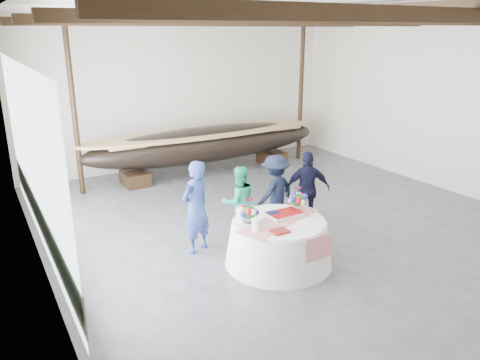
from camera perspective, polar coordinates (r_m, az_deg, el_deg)
floor at (r=10.20m, az=7.05°, el=-5.89°), size 10.00×12.00×0.01m
wall_back at (r=14.67m, az=-7.02°, el=10.56°), size 10.00×0.02×4.50m
wall_left at (r=7.65m, az=-23.79°, el=2.44°), size 0.02×12.00×4.50m
wall_right at (r=13.15m, az=25.35°, el=8.16°), size 0.02×12.00×4.50m
ceiling at (r=9.35m, az=8.16°, el=20.25°), size 10.00×12.00×0.01m
pavilion_structure at (r=9.99m, az=5.07°, el=17.34°), size 9.80×11.76×4.50m
open_bay at (r=8.72m, az=-23.94°, el=1.29°), size 0.03×7.00×3.20m
longboat_display at (r=13.77m, az=-3.92°, el=4.45°), size 7.49×1.50×1.41m
banquet_table at (r=8.57m, az=4.74°, el=-7.53°), size 1.95×1.95×0.84m
tabletop_items at (r=8.45m, az=4.04°, el=-3.69°), size 1.88×1.14×0.40m
guest_woman_blue at (r=8.86m, az=-5.40°, el=-3.28°), size 0.77×0.65×1.80m
guest_woman_teal at (r=9.49m, az=-0.12°, el=-2.69°), size 0.81×0.67×1.50m
guest_man_left at (r=9.94m, az=4.30°, el=-1.45°), size 1.16×0.84×1.61m
guest_man_right at (r=10.10m, az=8.22°, el=-1.12°), size 1.05×0.78×1.66m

